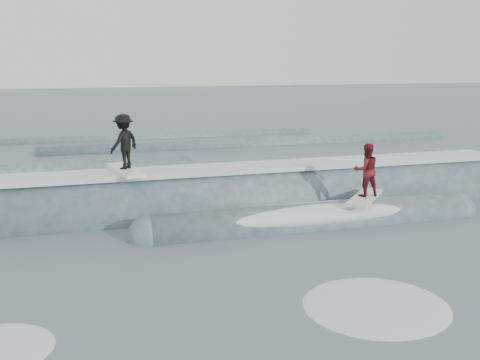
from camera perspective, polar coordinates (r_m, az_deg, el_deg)
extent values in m
plane|color=#3F555C|center=(10.44, 8.59, -12.60)|extent=(160.00, 160.00, 0.00)
cylinder|color=#324B55|center=(16.35, -0.94, -3.01)|extent=(18.01, 2.34, 2.34)
sphere|color=#324B55|center=(20.50, 24.20, -0.90)|extent=(2.34, 2.34, 2.34)
cylinder|color=#324B55|center=(14.93, 7.95, -4.69)|extent=(9.00, 1.21, 1.21)
sphere|color=#324B55|center=(13.82, -9.54, -6.19)|extent=(1.21, 1.21, 1.21)
sphere|color=#324B55|center=(17.18, 21.88, -3.18)|extent=(1.21, 1.21, 1.21)
cube|color=silver|center=(16.06, -0.96, 1.25)|extent=(18.00, 1.30, 0.14)
ellipsoid|color=silver|center=(14.84, 7.98, -3.59)|extent=(7.60, 1.30, 0.60)
cube|color=white|center=(15.56, -12.14, 1.03)|extent=(1.01, 2.07, 0.10)
imported|color=black|center=(15.42, -12.28, 4.03)|extent=(1.12, 1.11, 1.55)
cube|color=silver|center=(15.39, 13.15, -1.83)|extent=(1.75, 1.85, 0.10)
imported|color=#581014|center=(15.22, 13.30, 1.06)|extent=(0.75, 0.60, 1.48)
ellipsoid|color=silver|center=(10.45, 14.25, -12.86)|extent=(3.13, 2.13, 0.10)
cylinder|color=#324B55|center=(28.21, 1.87, 3.70)|extent=(22.00, 0.80, 0.80)
cylinder|color=#324B55|center=(30.95, -12.01, 4.24)|extent=(22.00, 0.60, 0.60)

